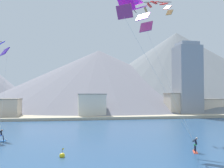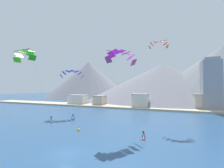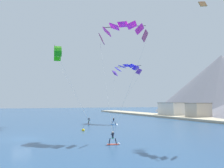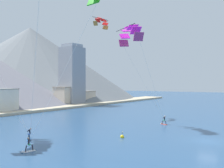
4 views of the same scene
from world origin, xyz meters
name	(u,v)px [view 1 (image 1 of 4)]	position (x,y,z in m)	size (l,w,h in m)	color
kitesurfer_near_lead	(2,138)	(-13.13, 20.64, 0.50)	(1.47, 1.56, 1.72)	#337FDB
kitesurfer_near_trail	(195,147)	(9.73, 10.51, 0.50)	(0.99, 1.77, 1.73)	#E54C33
parafoil_kite_near_trail	(135,11)	(4.01, 14.58, 16.95)	(8.48, 7.90, 16.90)	#99316F
parafoil_kite_distant_high_outer	(158,6)	(11.59, 26.88, 22.33)	(5.74, 2.31, 2.32)	olive
race_marker_buoy	(62,156)	(-4.79, 10.59, 0.16)	(0.56, 0.56, 1.02)	yellow
shoreline_strip	(86,117)	(0.00, 50.86, 0.35)	(180.00, 10.00, 0.70)	#BCAD8E
shore_building_promenade_mid	(92,106)	(1.74, 52.99, 3.28)	(7.66, 5.96, 6.53)	silver
shore_building_quay_east	(183,104)	(29.59, 55.67, 3.39)	(10.24, 6.11, 6.75)	beige
shore_building_quay_west	(206,107)	(37.15, 55.58, 2.50)	(8.75, 6.09, 4.97)	beige
shore_building_old_town	(9,108)	(-19.88, 53.80, 2.64)	(5.48, 6.84, 5.26)	beige
highrise_tower	(187,79)	(31.06, 55.37, 10.87)	(7.00, 7.00, 22.15)	gray
mountain_peak_west_ridge	(99,79)	(9.63, 106.27, 13.98)	(116.73, 116.73, 27.96)	slate
mountain_peak_central_summit	(177,69)	(49.74, 104.96, 19.06)	(114.07, 114.07, 38.12)	slate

